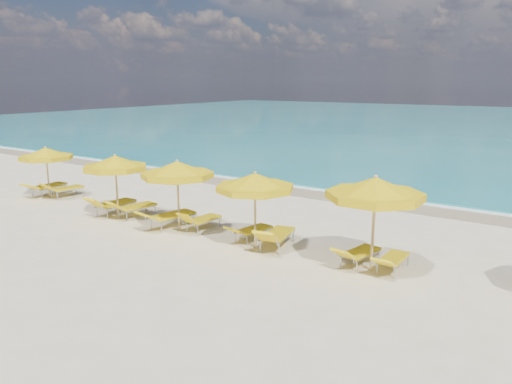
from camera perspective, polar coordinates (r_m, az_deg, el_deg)
The scene contains 20 objects.
ground_plane at distance 15.99m, azimuth -3.01°, elevation -5.19°, with size 120.00×120.00×0.00m, color beige.
ocean at distance 61.04m, azimuth 25.29°, elevation 6.91°, with size 120.00×80.00×0.30m, color #16787F.
wet_sand_band at distance 22.14m, azimuth 8.53°, elevation -0.24°, with size 120.00×2.60×0.01m, color tan.
foam_line at distance 22.85m, azimuth 9.40°, elevation 0.14°, with size 120.00×1.20×0.03m, color white.
whitecap_near at distance 33.22m, azimuth 6.32°, elevation 4.15°, with size 14.00×0.36×0.05m, color white.
umbrella_1 at distance 22.62m, azimuth -22.89°, elevation 4.02°, with size 2.87×2.87×2.21m.
umbrella_2 at distance 18.54m, azimuth -15.80°, elevation 3.16°, with size 2.99×2.99×2.33m.
umbrella_3 at distance 16.34m, azimuth -8.99°, elevation 2.47°, with size 2.66×2.66×2.40m.
umbrella_4 at distance 14.44m, azimuth -0.11°, elevation 1.06°, with size 2.34×2.34×2.34m.
umbrella_5 at distance 13.03m, azimuth 13.47°, elevation 0.30°, with size 3.31×3.31×2.57m.
lounger_1_left at distance 23.50m, azimuth -22.63°, elevation 0.24°, with size 0.81×2.04×0.71m.
lounger_1_right at distance 22.88m, azimuth -20.87°, elevation 0.03°, with size 0.82×1.83×0.73m.
lounger_2_left at distance 19.34m, azimuth -15.83°, elevation -1.75°, with size 0.69×1.96×0.85m.
lounger_2_right at distance 18.78m, azimuth -13.58°, elevation -2.09°, with size 0.89×1.94×0.78m.
lounger_3_left at distance 17.20m, azimuth -9.67°, elevation -3.20°, with size 1.05×2.16×0.78m.
lounger_3_right at distance 16.82m, azimuth -6.13°, elevation -3.59°, with size 0.64×1.68×0.77m.
lounger_4_left at distance 15.63m, azimuth -0.41°, elevation -4.82°, with size 0.80×1.75×0.64m.
lounger_4_right at distance 14.96m, azimuth 2.39°, elevation -5.48°, with size 1.00×2.05×0.84m.
lounger_5_left at distance 13.90m, azimuth 11.71°, elevation -7.34°, with size 0.85×1.78×0.70m.
lounger_5_right at distance 13.69m, azimuth 15.32°, elevation -7.91°, with size 0.55×1.63×0.64m.
Camera 1 is at (9.15, -12.15, 4.91)m, focal length 35.00 mm.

